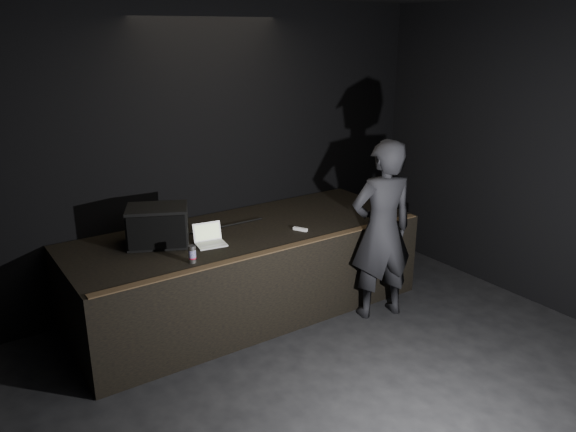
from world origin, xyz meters
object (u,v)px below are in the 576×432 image
at_px(laptop, 209,239).
at_px(person, 382,230).
at_px(stage_monitor, 158,226).
at_px(beer_can, 192,254).
at_px(stage_riser, 246,270).

height_order(laptop, person, person).
relative_size(stage_monitor, beer_can, 4.26).
relative_size(laptop, beer_can, 1.95).
distance_m(stage_riser, stage_monitor, 1.21).
xyz_separation_m(stage_riser, laptop, (-0.52, -0.16, 0.55)).
xyz_separation_m(stage_riser, beer_can, (-0.89, -0.52, 0.59)).
relative_size(stage_monitor, person, 0.36).
xyz_separation_m(laptop, beer_can, (-0.37, -0.36, 0.03)).
bearing_deg(stage_riser, laptop, -163.10).
height_order(stage_monitor, beer_can, stage_monitor).
height_order(stage_riser, beer_can, beer_can).
relative_size(stage_monitor, laptop, 2.19).
bearing_deg(stage_riser, person, -37.99).
relative_size(laptop, person, 0.17).
relative_size(stage_riser, beer_can, 22.83).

